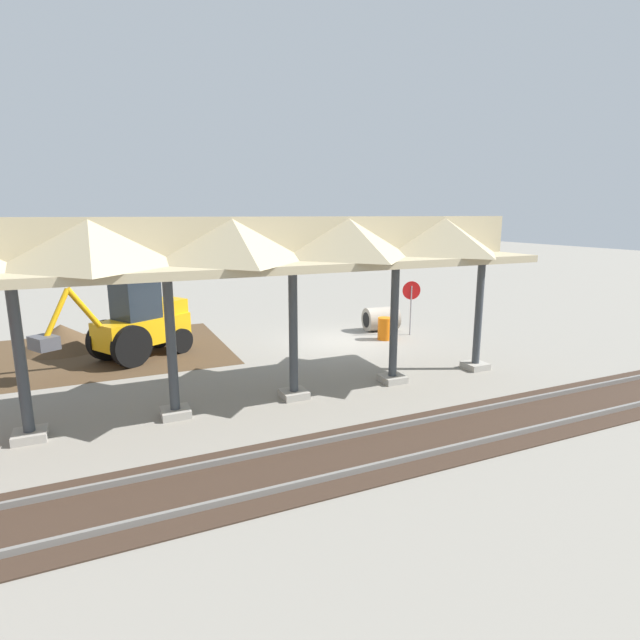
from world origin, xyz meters
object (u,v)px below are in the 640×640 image
at_px(traffic_barrel, 385,329).
at_px(concrete_pipe, 381,319).
at_px(backhoe, 139,323).
at_px(stop_sign, 411,296).

bearing_deg(traffic_barrel, concrete_pipe, -116.01).
relative_size(concrete_pipe, traffic_barrel, 1.68).
bearing_deg(traffic_barrel, backhoe, -8.12).
bearing_deg(traffic_barrel, stop_sign, -169.53).
xyz_separation_m(concrete_pipe, traffic_barrel, (0.72, 1.47, -0.06)).
height_order(backhoe, concrete_pipe, backhoe).
distance_m(stop_sign, traffic_barrel, 1.85).
bearing_deg(concrete_pipe, stop_sign, 119.34).
bearing_deg(stop_sign, concrete_pipe, -60.66).
height_order(concrete_pipe, traffic_barrel, concrete_pipe).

